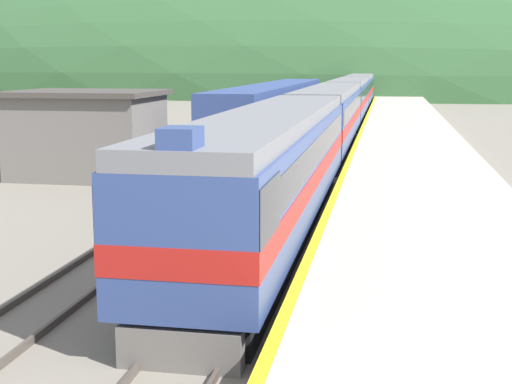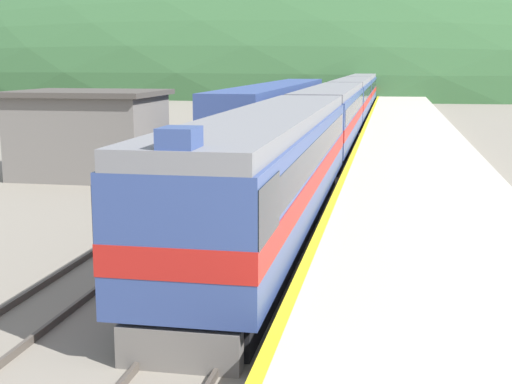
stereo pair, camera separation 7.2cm
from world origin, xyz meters
name	(u,v)px [view 1 (the left image)]	position (x,y,z in m)	size (l,w,h in m)	color
track_main	(350,120)	(0.00, 70.00, 0.08)	(1.52, 180.00, 0.16)	#4C443D
track_siding	(309,119)	(-3.86, 70.00, 0.08)	(1.51, 180.00, 0.16)	#4C443D
platform	(408,139)	(4.79, 50.00, 0.45)	(6.30, 140.00, 0.92)	#BCB5A5
distant_hills	(372,89)	(0.00, 152.89, 0.00)	(235.94, 106.17, 55.65)	#335B33
station_shed	(88,133)	(-10.45, 34.47, 2.05)	(6.79, 5.50, 4.06)	slate
express_train_lead_car	(272,169)	(0.00, 24.30, 2.14)	(2.92, 20.80, 4.27)	black
carriage_second	(330,117)	(0.00, 46.30, 2.13)	(2.91, 20.98, 3.91)	black
carriage_third	(349,99)	(0.00, 68.16, 2.13)	(2.91, 20.98, 3.91)	black
carriage_fourth	(359,90)	(0.00, 90.02, 2.13)	(2.91, 20.98, 3.91)	black
carriage_fifth	(365,84)	(0.00, 111.87, 2.13)	(2.91, 20.98, 3.91)	black
siding_train	(275,113)	(-3.86, 49.57, 2.04)	(2.90, 30.62, 3.96)	black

